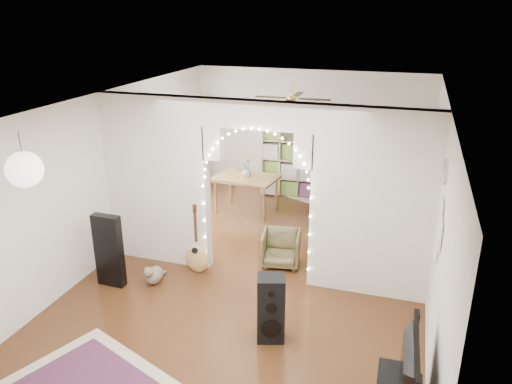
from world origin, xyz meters
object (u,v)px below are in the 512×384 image
(bookcase, at_px, (300,160))
(dining_table, at_px, (246,180))
(dining_chair_right, at_px, (327,203))
(floor_speaker, at_px, (271,308))
(dining_chair_left, at_px, (281,249))
(acoustic_guitar, at_px, (196,248))

(bookcase, bearing_deg, dining_table, -102.21)
(dining_table, relative_size, dining_chair_right, 2.09)
(floor_speaker, xyz_separation_m, dining_chair_left, (-0.38, 1.90, -0.16))
(acoustic_guitar, relative_size, dining_table, 0.75)
(dining_table, bearing_deg, dining_chair_left, -49.73)
(dining_chair_left, height_order, dining_chair_right, dining_chair_right)
(bookcase, bearing_deg, dining_chair_left, -60.20)
(acoustic_guitar, height_order, dining_chair_right, acoustic_guitar)
(acoustic_guitar, xyz_separation_m, dining_chair_right, (1.53, 2.83, -0.14))
(acoustic_guitar, bearing_deg, dining_chair_left, 8.41)
(floor_speaker, height_order, dining_chair_left, floor_speaker)
(dining_table, height_order, dining_chair_left, dining_table)
(dining_chair_left, bearing_deg, acoustic_guitar, -160.00)
(floor_speaker, distance_m, dining_chair_left, 1.94)
(acoustic_guitar, height_order, dining_chair_left, acoustic_guitar)
(bookcase, bearing_deg, dining_chair_right, -27.25)
(floor_speaker, xyz_separation_m, bookcase, (-0.79, 4.98, 0.41))
(bookcase, relative_size, dining_chair_right, 2.72)
(acoustic_guitar, relative_size, bookcase, 0.57)
(bookcase, height_order, dining_chair_right, bookcase)
(bookcase, xyz_separation_m, dining_chair_right, (0.77, -0.90, -0.56))
(dining_chair_left, bearing_deg, floor_speaker, -87.69)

